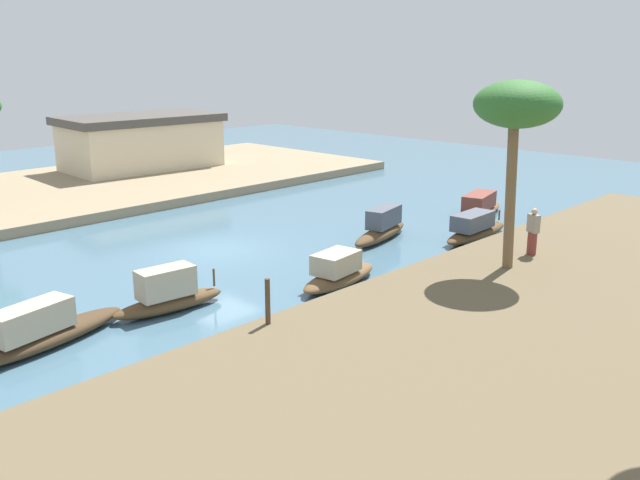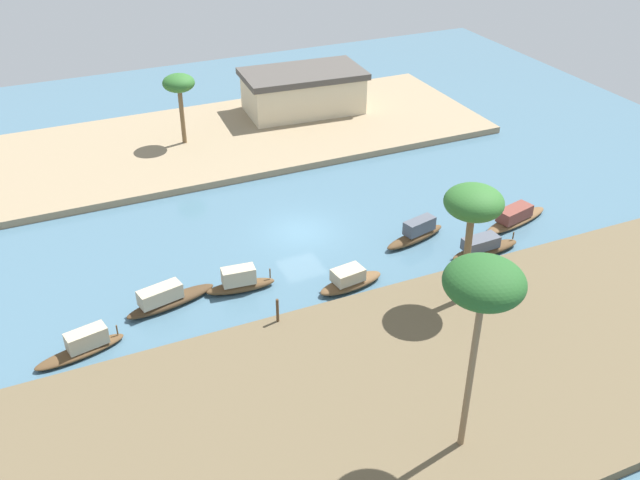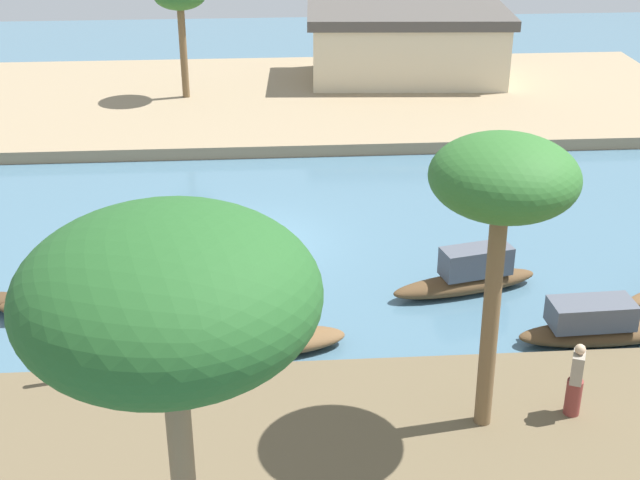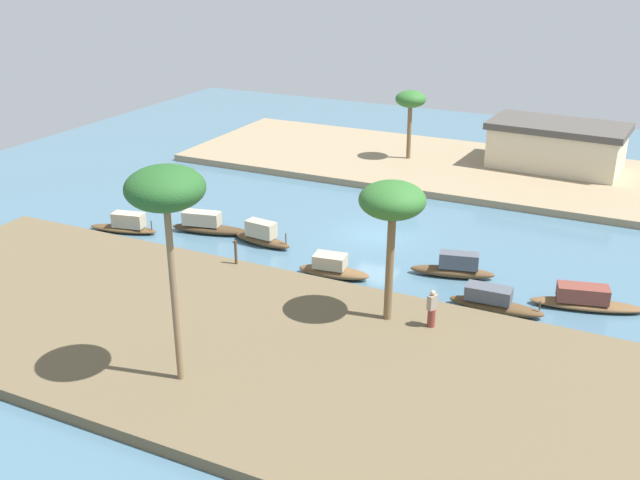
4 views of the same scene
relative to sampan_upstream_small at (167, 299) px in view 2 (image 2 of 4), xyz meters
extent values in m
plane|color=#476B7F|center=(8.82, 3.98, -0.48)|extent=(67.71, 67.71, 0.00)
cube|color=brown|center=(8.82, -10.36, -0.24)|extent=(39.05, 13.82, 0.47)
cube|color=#937F60|center=(8.82, 18.31, -0.24)|extent=(39.05, 13.82, 0.47)
ellipsoid|color=#47331E|center=(0.19, 0.04, -0.23)|extent=(4.83, 2.02, 0.49)
cube|color=tan|center=(-0.32, -0.07, 0.40)|extent=(2.27, 1.27, 0.77)
ellipsoid|color=brown|center=(20.95, -0.29, -0.28)|extent=(5.18, 2.29, 0.40)
cube|color=brown|center=(20.72, -0.35, 0.28)|extent=(2.43, 1.48, 0.72)
ellipsoid|color=brown|center=(-4.51, -1.99, -0.30)|extent=(4.25, 1.81, 0.36)
cube|color=tan|center=(-4.11, -1.91, 0.30)|extent=(1.94, 1.15, 0.83)
cylinder|color=brown|center=(-2.73, -1.62, 0.11)|extent=(0.07, 0.07, 0.53)
ellipsoid|color=brown|center=(3.75, -0.17, -0.23)|extent=(3.64, 1.24, 0.50)
cube|color=tan|center=(3.68, -0.17, 0.45)|extent=(1.76, 0.94, 0.87)
cylinder|color=brown|center=(5.31, -0.33, 0.25)|extent=(0.07, 0.07, 0.56)
ellipsoid|color=brown|center=(9.05, -2.21, -0.22)|extent=(3.78, 1.61, 0.50)
cube|color=tan|center=(8.85, -2.24, 0.36)|extent=(1.71, 1.21, 0.66)
ellipsoid|color=brown|center=(14.40, 0.39, -0.21)|extent=(4.29, 1.82, 0.53)
cube|color=#4C515B|center=(14.68, 0.46, 0.44)|extent=(2.05, 1.18, 0.78)
ellipsoid|color=brown|center=(17.26, -2.38, -0.22)|extent=(4.34, 1.20, 0.51)
cube|color=#4C515B|center=(16.88, -2.39, 0.36)|extent=(2.08, 1.01, 0.65)
cylinder|color=brown|center=(19.16, -2.30, 0.21)|extent=(0.07, 0.07, 0.45)
cylinder|color=brown|center=(15.27, -5.82, 0.41)|extent=(0.43, 0.43, 0.82)
cube|color=gray|center=(15.27, -5.82, 1.14)|extent=(0.39, 0.50, 0.65)
sphere|color=tan|center=(15.27, -5.82, 1.57)|extent=(0.22, 0.22, 0.22)
cylinder|color=#4C3823|center=(4.37, -3.89, 0.63)|extent=(0.14, 0.14, 1.26)
cylinder|color=#7F6647|center=(8.06, -13.74, 3.47)|extent=(0.25, 0.27, 6.94)
ellipsoid|color=#235623|center=(8.06, -13.74, 7.49)|extent=(2.77, 2.77, 1.52)
cylinder|color=brown|center=(13.34, -5.89, 2.42)|extent=(0.34, 0.49, 4.86)
ellipsoid|color=#2D6628|center=(13.34, -5.89, 5.40)|extent=(2.78, 2.78, 1.53)
cylinder|color=brown|center=(5.71, 18.29, 2.01)|extent=(0.32, 0.41, 4.02)
ellipsoid|color=#2D6628|center=(5.71, 18.29, 4.46)|extent=(2.24, 2.24, 1.23)
cube|color=beige|center=(16.00, 20.66, 1.39)|extent=(9.15, 5.50, 2.77)
cube|color=#4C4742|center=(16.00, 20.66, 3.01)|extent=(9.70, 5.83, 0.47)
camera|label=1|loc=(-7.13, -16.89, 7.07)|focal=38.96mm
camera|label=2|loc=(-4.57, -28.88, 20.79)|focal=39.69mm
camera|label=3|loc=(8.91, -20.72, 11.32)|focal=49.98mm
camera|label=4|loc=(22.99, -32.60, 15.24)|focal=41.19mm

